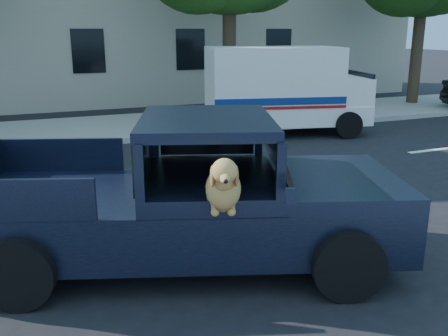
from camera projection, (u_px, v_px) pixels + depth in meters
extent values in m
plane|color=black|center=(171.00, 259.00, 6.66)|extent=(120.00, 120.00, 0.00)
cube|color=gray|center=(80.00, 130.00, 14.81)|extent=(60.00, 4.00, 0.15)
cylinder|color=#332619|center=(229.00, 54.00, 16.47)|extent=(0.44, 0.44, 4.40)
cylinder|color=#332619|center=(417.00, 50.00, 19.47)|extent=(0.44, 0.44, 4.40)
cube|color=black|center=(187.00, 215.00, 6.42)|extent=(5.75, 3.76, 0.68)
cube|color=black|center=(335.00, 181.00, 6.41)|extent=(2.16, 2.47, 0.17)
cube|color=black|center=(206.00, 122.00, 6.11)|extent=(2.18, 2.41, 0.12)
cube|color=black|center=(273.00, 150.00, 6.25)|extent=(0.85, 1.76, 0.58)
cube|color=black|center=(225.00, 212.00, 5.95)|extent=(0.73, 0.73, 0.39)
cube|color=black|center=(290.00, 196.00, 5.06)|extent=(0.11, 0.08, 0.17)
cube|color=silver|center=(286.00, 113.00, 14.65)|extent=(4.90, 3.05, 0.54)
cube|color=silver|center=(273.00, 76.00, 14.29)|extent=(4.06, 2.85, 1.62)
cube|color=silver|center=(345.00, 90.00, 14.76)|extent=(1.41, 2.17, 0.76)
cube|color=navy|center=(282.00, 102.00, 13.46)|extent=(3.59, 0.87, 0.19)
cube|color=#9E0F0F|center=(282.00, 108.00, 13.51)|extent=(3.59, 0.87, 0.08)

